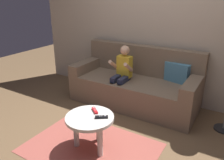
{
  "coord_description": "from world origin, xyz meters",
  "views": [
    {
      "loc": [
        1.23,
        -1.83,
        1.67
      ],
      "look_at": [
        -0.2,
        0.53,
        0.6
      ],
      "focal_mm": 36.32,
      "sensor_mm": 36.0,
      "label": 1
    }
  ],
  "objects": [
    {
      "name": "area_rug",
      "position": [
        -0.09,
        -0.13,
        0.0
      ],
      "size": [
        1.45,
        1.03,
        0.01
      ],
      "primitive_type": "cube",
      "color": "#9E4C42",
      "rests_on": "ground"
    },
    {
      "name": "game_remote_red_center",
      "position": [
        -0.1,
        -0.01,
        0.43
      ],
      "size": [
        0.13,
        0.12,
        0.03
      ],
      "color": "red",
      "rests_on": "coffee_table"
    },
    {
      "name": "ground_plane",
      "position": [
        0.0,
        0.0,
        0.0
      ],
      "size": [
        8.99,
        8.99,
        0.0
      ],
      "primitive_type": "plane",
      "color": "brown"
    },
    {
      "name": "person_seated_on_couch",
      "position": [
        -0.31,
        1.0,
        0.54
      ],
      "size": [
        0.3,
        0.37,
        0.94
      ],
      "color": "#282D47",
      "rests_on": "ground"
    },
    {
      "name": "coffee_table",
      "position": [
        -0.09,
        -0.12,
        0.34
      ],
      "size": [
        0.53,
        0.53,
        0.41
      ],
      "color": "beige",
      "rests_on": "ground"
    },
    {
      "name": "wall_back",
      "position": [
        0.0,
        1.57,
        1.25
      ],
      "size": [
        4.49,
        0.05,
        2.5
      ],
      "primitive_type": "cube",
      "color": "#B2A38E",
      "rests_on": "ground"
    },
    {
      "name": "couch",
      "position": [
        -0.16,
        1.18,
        0.31
      ],
      "size": [
        1.94,
        0.8,
        0.89
      ],
      "color": "#75604C",
      "rests_on": "ground"
    },
    {
      "name": "game_remote_black_near_edge",
      "position": [
        0.04,
        -0.09,
        0.43
      ],
      "size": [
        0.14,
        0.11,
        0.03
      ],
      "color": "black",
      "rests_on": "coffee_table"
    }
  ]
}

